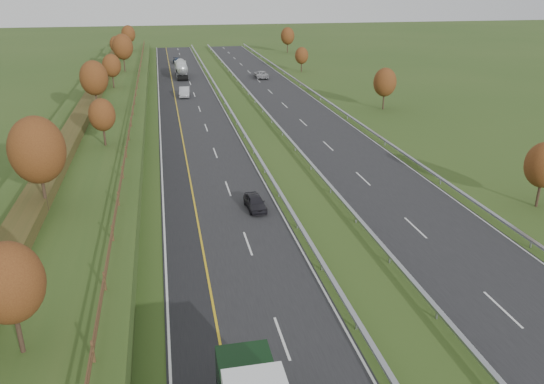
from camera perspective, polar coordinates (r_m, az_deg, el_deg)
The scene contains 18 objects.
ground at distance 71.93m, azimuth -1.42°, elevation 6.39°, with size 400.00×400.00×0.00m, color #2F491A.
near_carriageway at distance 75.81m, azimuth -8.11°, elevation 6.99°, with size 10.50×200.00×0.04m, color black.
far_carriageway at distance 78.51m, azimuth 4.08°, elevation 7.65°, with size 10.50×200.00×0.04m, color black.
hard_shoulder at distance 75.69m, azimuth -10.96°, elevation 6.79°, with size 3.00×200.00×0.04m, color black.
lane_markings at distance 76.32m, azimuth -3.27°, elevation 7.29°, with size 26.75×200.00×0.01m.
embankment_left at distance 75.94m, azimuth -18.04°, elevation 6.93°, with size 12.00×200.00×2.00m, color #2F491A.
hedge_left at distance 75.85m, azimuth -19.68°, elevation 7.93°, with size 2.20×180.00×1.10m, color #393B18.
fence_left at distance 74.77m, azimuth -14.77°, elevation 8.43°, with size 0.12×189.06×1.20m.
median_barrier_near at distance 76.21m, azimuth -3.82°, elevation 7.69°, with size 0.32×200.00×0.71m.
median_barrier_far at distance 77.05m, azimuth -0.03°, elevation 7.90°, with size 0.32×200.00×0.71m.
outer_barrier_far at distance 80.11m, azimuth 8.14°, elevation 8.21°, with size 0.32×200.00×0.71m.
trees_left at distance 71.52m, azimuth -18.49°, elevation 10.45°, with size 6.64×164.30×7.66m.
trees_far at distance 109.04m, azimuth 6.85°, elevation 13.74°, with size 8.45×118.60×7.12m.
road_tanker at distance 117.75m, azimuth -9.73°, elevation 12.99°, with size 2.40×11.22×3.46m.
car_dark_near at distance 47.09m, azimuth -1.84°, elevation -1.10°, with size 1.55×3.84×1.31m, color black.
car_silver_mid at distance 96.69m, azimuth -9.39°, elevation 10.58°, with size 1.75×5.02×1.65m, color #A5A5AA.
car_small_far at distance 137.79m, azimuth -10.09°, elevation 13.70°, with size 1.92×4.72×1.37m, color #152544.
car_oncoming at distance 114.78m, azimuth -1.18°, elevation 12.53°, with size 2.49×5.41×1.50m, color #ADADB2.
Camera 1 is at (-4.36, -13.31, 18.83)m, focal length 35.00 mm.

